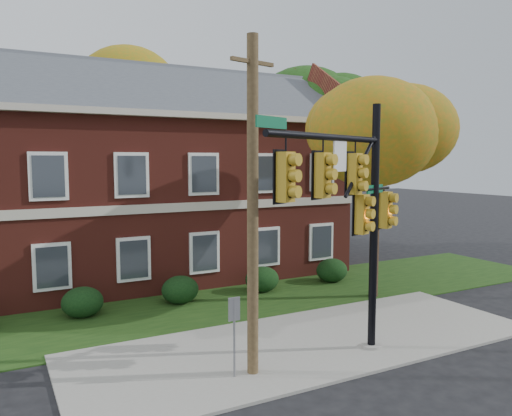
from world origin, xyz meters
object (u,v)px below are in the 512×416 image
hedge_far_right (332,270)px  apartment_building (140,168)px  hedge_right (262,279)px  utility_pole (253,208)px  tree_far_rear (127,102)px  traffic_signal (353,203)px  sign_post (234,324)px  hedge_center (180,290)px  tree_near_right (384,126)px  hedge_left (82,302)px  tree_right_rear (331,112)px

hedge_far_right → apartment_building: bearing=143.1°
apartment_building → hedge_right: apartment_building is taller
apartment_building → hedge_right: (3.50, -5.25, -4.46)m
hedge_far_right → utility_pole: size_ratio=0.17×
hedge_right → tree_far_rear: size_ratio=0.12×
traffic_signal → sign_post: (-3.13, 0.56, -2.87)m
hedge_center → tree_near_right: size_ratio=0.16×
hedge_left → hedge_center: size_ratio=1.00×
hedge_left → tree_far_rear: bearing=69.7°
tree_far_rear → utility_pole: 20.54m
hedge_left → hedge_center: (3.50, 0.00, 0.00)m
apartment_building → utility_pole: size_ratio=2.26×
tree_right_rear → sign_post: size_ratio=5.15×
tree_far_rear → traffic_signal: size_ratio=1.67×
apartment_building → hedge_left: size_ratio=13.43×
apartment_building → hedge_right: bearing=-56.3°
hedge_left → tree_right_rear: bearing=22.4°
tree_far_rear → sign_post: size_ratio=5.58×
apartment_building → tree_far_rear: (1.34, 7.84, 3.86)m
utility_pole → sign_post: utility_pole is taller
hedge_center → hedge_far_right: (7.00, 0.00, 0.00)m
apartment_building → utility_pole: 12.12m
apartment_building → hedge_center: apartment_building is taller
hedge_right → sign_post: 8.23m
tree_right_rear → traffic_signal: bearing=-124.2°
hedge_left → utility_pole: size_ratio=0.17×
hedge_far_right → tree_far_rear: 16.51m
tree_right_rear → utility_pole: tree_right_rear is taller
apartment_building → traffic_signal: apartment_building is taller
tree_near_right → tree_far_rear: size_ratio=0.74×
hedge_left → apartment_building: bearing=56.3°
traffic_signal → sign_post: 4.28m
tree_right_rear → traffic_signal: (-9.19, -13.50, -3.85)m
hedge_left → hedge_right: size_ratio=1.00×
hedge_center → tree_right_rear: bearing=28.4°
hedge_right → hedge_far_right: same height
hedge_center → utility_pole: size_ratio=0.17×
hedge_center → tree_far_rear: (1.34, 13.09, 8.32)m
traffic_signal → sign_post: traffic_signal is taller
apartment_building → tree_near_right: (7.22, -8.09, 1.68)m
tree_right_rear → apartment_building: bearing=-175.7°
hedge_left → tree_right_rear: tree_right_rear is taller
hedge_right → tree_near_right: size_ratio=0.16×
apartment_building → hedge_far_right: apartment_building is taller
apartment_building → hedge_far_right: 9.82m
hedge_right → tree_near_right: (3.72, -2.83, 6.14)m
apartment_building → hedge_center: 6.89m
tree_right_rear → tree_far_rear: bearing=145.0°
tree_far_rear → utility_pole: tree_far_rear is taller
tree_near_right → tree_right_rear: size_ratio=0.81×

